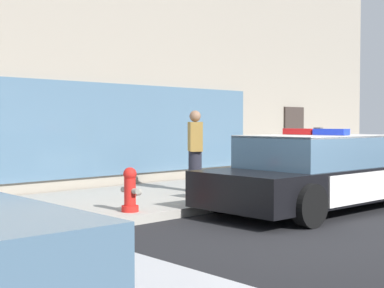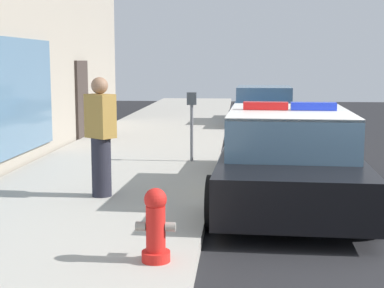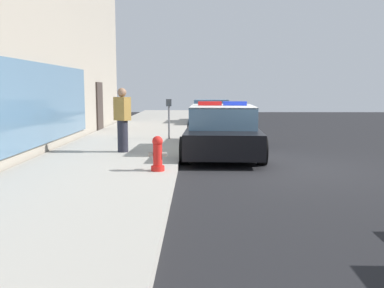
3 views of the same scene
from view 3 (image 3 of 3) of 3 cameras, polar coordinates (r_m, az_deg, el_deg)
name	(u,v)px [view 3 (image 3 of 3)]	position (r m, az deg, el deg)	size (l,w,h in m)	color
ground	(284,169)	(10.20, 12.05, -3.21)	(48.00, 48.00, 0.00)	black
sidewalk	(101,165)	(10.22, -11.91, -2.76)	(48.00, 3.58, 0.15)	#A39E93
police_cruiser	(222,130)	(12.04, 3.99, 1.81)	(5.08, 2.27, 1.49)	black
fire_hydrant	(158,154)	(8.91, -4.57, -1.32)	(0.34, 0.39, 0.73)	red
car_down_street	(211,112)	(22.03, 2.58, 4.21)	(4.42, 2.20, 1.29)	#144C8C
pedestrian_on_sidewalk	(122,120)	(11.62, -9.20, 3.18)	(0.44, 0.48, 1.71)	#23232D
parking_meter	(169,111)	(14.53, -3.08, 4.34)	(0.12, 0.18, 1.34)	slate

